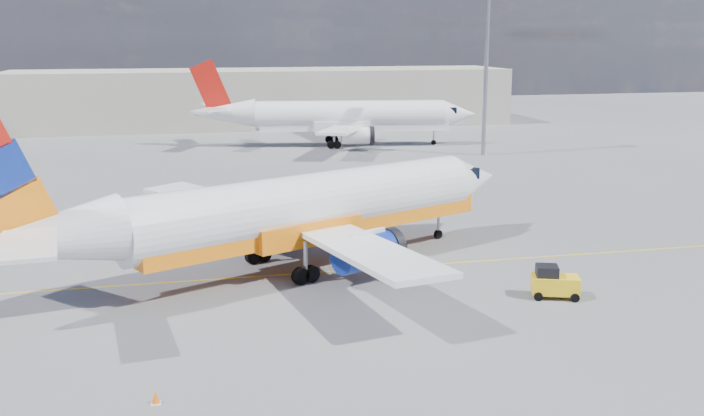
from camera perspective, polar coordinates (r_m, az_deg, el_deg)
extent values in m
plane|color=#57575C|center=(40.83, -0.82, -5.86)|extent=(240.00, 240.00, 0.00)
cube|color=yellow|center=(43.63, -1.66, -4.64)|extent=(70.00, 0.15, 0.01)
cube|color=#B7AE9E|center=(113.99, -6.43, 7.97)|extent=(70.00, 14.00, 8.00)
cylinder|color=white|center=(43.81, -3.07, 0.29)|extent=(21.42, 12.35, 3.40)
cone|color=white|center=(52.20, 8.74, 2.14)|extent=(5.06, 4.77, 3.40)
cone|color=white|center=(37.61, -21.54, -2.09)|extent=(7.72, 5.88, 3.23)
cube|color=black|center=(51.10, 7.68, 2.58)|extent=(2.51, 2.80, 0.70)
cube|color=orange|center=(44.35, -2.52, -1.08)|extent=(21.17, 11.80, 1.20)
cube|color=white|center=(49.07, -9.19, 0.40)|extent=(10.03, 11.37, 0.80)
cube|color=white|center=(37.71, 1.18, -3.13)|extent=(5.41, 12.40, 0.80)
cylinder|color=navy|center=(48.16, -5.62, -0.89)|extent=(4.07, 3.24, 1.90)
cylinder|color=navy|center=(41.05, 1.14, -3.20)|extent=(4.07, 3.24, 1.90)
cylinder|color=black|center=(49.01, -4.04, -0.63)|extent=(1.34, 2.12, 2.10)
cylinder|color=black|center=(42.04, 2.84, -2.83)|extent=(1.34, 2.12, 2.10)
cube|color=orange|center=(36.64, -24.16, 2.21)|extent=(4.39, 2.25, 6.25)
cube|color=white|center=(34.07, -22.48, -2.49)|extent=(2.78, 5.23, 0.18)
cylinder|color=gray|center=(50.57, 6.31, -0.84)|extent=(0.24, 0.24, 2.10)
cylinder|color=black|center=(50.81, 6.28, -1.91)|extent=(0.61, 0.45, 0.56)
cylinder|color=black|center=(45.48, -6.83, -3.42)|extent=(0.98, 0.72, 0.90)
cylinder|color=black|center=(41.60, -3.39, -4.88)|extent=(0.98, 0.72, 0.90)
cylinder|color=white|center=(92.58, -0.16, 6.78)|extent=(22.33, 6.60, 3.41)
cone|color=white|center=(94.50, 7.80, 6.78)|extent=(4.47, 3.96, 3.41)
cone|color=white|center=(92.56, -9.24, 6.83)|extent=(7.42, 4.23, 3.24)
cube|color=black|center=(94.16, 6.97, 7.12)|extent=(2.02, 2.53, 0.70)
cube|color=white|center=(92.75, 0.15, 6.07)|extent=(22.24, 6.00, 1.20)
cube|color=white|center=(99.54, -1.35, 6.65)|extent=(4.37, 12.29, 0.81)
cube|color=white|center=(85.61, -0.80, 5.70)|extent=(7.55, 12.35, 0.81)
cylinder|color=white|center=(97.30, -0.07, 5.96)|extent=(3.85, 2.41, 1.91)
cylinder|color=white|center=(88.37, 0.40, 5.29)|extent=(3.85, 2.41, 1.91)
cylinder|color=black|center=(97.44, 0.87, 5.96)|extent=(0.80, 2.16, 2.11)
cylinder|color=black|center=(88.52, 1.44, 5.30)|extent=(0.80, 2.16, 2.11)
cube|color=#B7160E|center=(92.44, -10.24, 8.69)|extent=(4.70, 0.99, 6.26)
cube|color=white|center=(95.81, -10.01, 7.38)|extent=(3.01, 5.31, 0.18)
cube|color=white|center=(89.45, -10.38, 7.02)|extent=(4.21, 5.47, 0.18)
cylinder|color=gray|center=(94.16, 5.96, 5.36)|extent=(0.20, 0.20, 2.11)
cylinder|color=black|center=(94.29, 5.95, 4.78)|extent=(0.59, 0.32, 0.56)
cylinder|color=black|center=(95.20, -1.48, 5.02)|extent=(0.95, 0.51, 0.90)
cylinder|color=black|center=(90.44, -1.31, 4.62)|extent=(0.95, 0.51, 0.90)
cylinder|color=black|center=(41.15, 13.19, -5.73)|extent=(0.48, 0.32, 0.44)
cylinder|color=black|center=(39.98, 13.39, -6.28)|extent=(0.48, 0.32, 0.44)
cylinder|color=black|center=(41.40, 15.64, -5.75)|extent=(0.48, 0.32, 0.44)
cylinder|color=black|center=(40.24, 15.91, -6.30)|extent=(0.48, 0.32, 0.44)
cube|color=yellow|center=(40.55, 14.57, -5.42)|extent=(2.58, 1.94, 0.89)
cube|color=black|center=(40.28, 14.00, -4.45)|extent=(1.36, 1.36, 0.53)
cube|color=white|center=(29.62, -14.07, -13.60)|extent=(0.35, 0.35, 0.03)
cone|color=#F26309|center=(29.51, -14.09, -13.18)|extent=(0.29, 0.29, 0.45)
cylinder|color=gray|center=(85.90, 9.74, 10.55)|extent=(0.45, 0.45, 20.38)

